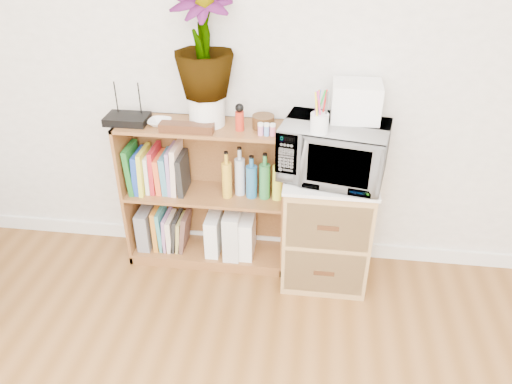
# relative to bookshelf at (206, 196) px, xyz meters

# --- Properties ---
(skirting_board) EXTENTS (4.00, 0.02, 0.10)m
(skirting_board) POSITION_rel_bookshelf_xyz_m (0.35, 0.14, -0.42)
(skirting_board) COLOR white
(skirting_board) RESTS_ON ground
(bookshelf) EXTENTS (1.00, 0.30, 0.95)m
(bookshelf) POSITION_rel_bookshelf_xyz_m (0.00, 0.00, 0.00)
(bookshelf) COLOR brown
(bookshelf) RESTS_ON ground
(wicker_unit) EXTENTS (0.50, 0.45, 0.70)m
(wicker_unit) POSITION_rel_bookshelf_xyz_m (0.75, -0.08, -0.12)
(wicker_unit) COLOR #9E7542
(wicker_unit) RESTS_ON ground
(microwave) EXTENTS (0.63, 0.48, 0.31)m
(microwave) POSITION_rel_bookshelf_xyz_m (0.75, -0.08, 0.40)
(microwave) COLOR silver
(microwave) RESTS_ON wicker_unit
(pen_cup) EXTENTS (0.09, 0.09, 0.10)m
(pen_cup) POSITION_rel_bookshelf_xyz_m (0.66, -0.19, 0.61)
(pen_cup) COLOR white
(pen_cup) RESTS_ON microwave
(small_appliance) EXTENTS (0.26, 0.21, 0.20)m
(small_appliance) POSITION_rel_bookshelf_xyz_m (0.85, 0.01, 0.66)
(small_appliance) COLOR white
(small_appliance) RESTS_ON microwave
(router) EXTENTS (0.24, 0.16, 0.04)m
(router) POSITION_rel_bookshelf_xyz_m (-0.43, -0.02, 0.50)
(router) COLOR black
(router) RESTS_ON bookshelf
(white_bowl) EXTENTS (0.13, 0.13, 0.03)m
(white_bowl) POSITION_rel_bookshelf_xyz_m (-0.24, -0.03, 0.49)
(white_bowl) COLOR white
(white_bowl) RESTS_ON bookshelf
(plant_pot) EXTENTS (0.20, 0.20, 0.17)m
(plant_pot) POSITION_rel_bookshelf_xyz_m (0.03, 0.02, 0.56)
(plant_pot) COLOR white
(plant_pot) RESTS_ON bookshelf
(potted_plant) EXTENTS (0.33, 0.33, 0.60)m
(potted_plant) POSITION_rel_bookshelf_xyz_m (0.03, 0.02, 0.94)
(potted_plant) COLOR #2D6C2B
(potted_plant) RESTS_ON plant_pot
(trinket_box) EXTENTS (0.30, 0.08, 0.05)m
(trinket_box) POSITION_rel_bookshelf_xyz_m (-0.06, -0.10, 0.50)
(trinket_box) COLOR #33180E
(trinket_box) RESTS_ON bookshelf
(kokeshi_doll) EXTENTS (0.05, 0.05, 0.11)m
(kokeshi_doll) POSITION_rel_bookshelf_xyz_m (0.23, -0.04, 0.53)
(kokeshi_doll) COLOR #B12615
(kokeshi_doll) RESTS_ON bookshelf
(wooden_bowl) EXTENTS (0.12, 0.12, 0.07)m
(wooden_bowl) POSITION_rel_bookshelf_xyz_m (0.35, 0.01, 0.51)
(wooden_bowl) COLOR #3A220F
(wooden_bowl) RESTS_ON bookshelf
(paint_jars) EXTENTS (0.12, 0.04, 0.06)m
(paint_jars) POSITION_rel_bookshelf_xyz_m (0.38, -0.09, 0.51)
(paint_jars) COLOR #CC717A
(paint_jars) RESTS_ON bookshelf
(file_box) EXTENTS (0.08, 0.21, 0.27)m
(file_box) POSITION_rel_bookshelf_xyz_m (-0.41, 0.00, -0.27)
(file_box) COLOR slate
(file_box) RESTS_ON bookshelf
(magazine_holder_left) EXTENTS (0.08, 0.21, 0.27)m
(magazine_holder_left) POSITION_rel_bookshelf_xyz_m (0.04, -0.01, -0.27)
(magazine_holder_left) COLOR white
(magazine_holder_left) RESTS_ON bookshelf
(magazine_holder_mid) EXTENTS (0.10, 0.25, 0.32)m
(magazine_holder_mid) POSITION_rel_bookshelf_xyz_m (0.17, -0.01, -0.25)
(magazine_holder_mid) COLOR silver
(magazine_holder_mid) RESTS_ON bookshelf
(magazine_holder_right) EXTENTS (0.09, 0.22, 0.27)m
(magazine_holder_right) POSITION_rel_bookshelf_xyz_m (0.26, -0.01, -0.27)
(magazine_holder_right) COLOR white
(magazine_holder_right) RESTS_ON bookshelf
(cookbooks) EXTENTS (0.35, 0.20, 0.31)m
(cookbooks) POSITION_rel_bookshelf_xyz_m (-0.29, 0.00, 0.16)
(cookbooks) COLOR #1A6521
(cookbooks) RESTS_ON bookshelf
(liquor_bottles) EXTENTS (0.36, 0.07, 0.30)m
(liquor_bottles) POSITION_rel_bookshelf_xyz_m (0.29, 0.00, 0.17)
(liquor_bottles) COLOR gold
(liquor_bottles) RESTS_ON bookshelf
(lower_books) EXTENTS (0.23, 0.19, 0.29)m
(lower_books) POSITION_rel_bookshelf_xyz_m (-0.25, -0.00, -0.28)
(lower_books) COLOR orange
(lower_books) RESTS_ON bookshelf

